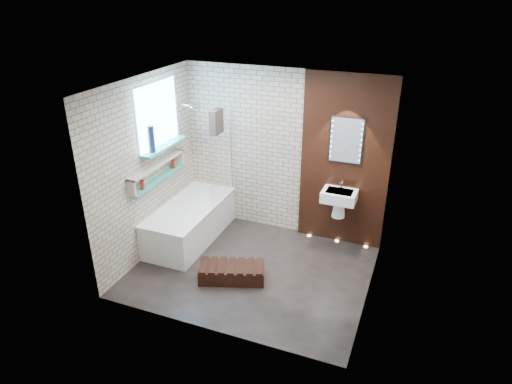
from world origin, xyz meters
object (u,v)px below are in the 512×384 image
at_px(walnut_step, 232,273).
at_px(bath_screen, 221,156).
at_px(bathtub, 190,222).
at_px(washbasin, 339,199).
at_px(led_mirror, 346,140).

bearing_deg(walnut_step, bath_screen, 120.22).
distance_m(bathtub, washbasin, 2.32).
xyz_separation_m(bath_screen, led_mirror, (1.82, 0.34, 0.37)).
height_order(washbasin, walnut_step, washbasin).
bearing_deg(walnut_step, washbasin, 50.65).
xyz_separation_m(bathtub, led_mirror, (2.17, 0.78, 1.36)).
height_order(bath_screen, walnut_step, bath_screen).
height_order(led_mirror, walnut_step, led_mirror).
relative_size(bath_screen, walnut_step, 1.59).
bearing_deg(walnut_step, bathtub, 144.41).
xyz_separation_m(bathtub, bath_screen, (0.35, 0.44, 0.99)).
height_order(bathtub, walnut_step, bathtub).
distance_m(washbasin, led_mirror, 0.88).
bearing_deg(led_mirror, bath_screen, -169.34).
height_order(bath_screen, led_mirror, led_mirror).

